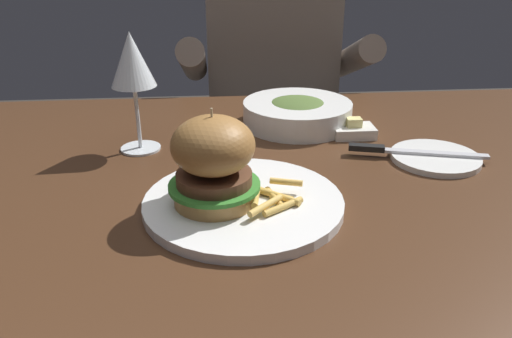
{
  "coord_description": "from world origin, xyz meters",
  "views": [
    {
      "loc": [
        -0.12,
        -0.69,
        1.08
      ],
      "look_at": [
        -0.07,
        -0.05,
        0.78
      ],
      "focal_mm": 35.0,
      "sensor_mm": 36.0,
      "label": 1
    }
  ],
  "objects_px": {
    "wine_glass": "(132,63)",
    "table_knife": "(404,151)",
    "burger_sandwich": "(213,161)",
    "main_plate": "(243,203)",
    "diner_person": "(270,125)",
    "butter_dish": "(353,130)",
    "soup_bowl": "(297,112)",
    "bread_plate": "(435,158)"
  },
  "relations": [
    {
      "from": "wine_glass",
      "to": "table_knife",
      "type": "distance_m",
      "value": 0.48
    },
    {
      "from": "burger_sandwich",
      "to": "table_knife",
      "type": "distance_m",
      "value": 0.36
    },
    {
      "from": "main_plate",
      "to": "burger_sandwich",
      "type": "xyz_separation_m",
      "value": [
        -0.04,
        -0.01,
        0.07
      ]
    },
    {
      "from": "table_knife",
      "to": "diner_person",
      "type": "height_order",
      "value": "diner_person"
    },
    {
      "from": "table_knife",
      "to": "diner_person",
      "type": "xyz_separation_m",
      "value": [
        -0.15,
        0.67,
        -0.19
      ]
    },
    {
      "from": "main_plate",
      "to": "burger_sandwich",
      "type": "distance_m",
      "value": 0.08
    },
    {
      "from": "burger_sandwich",
      "to": "butter_dish",
      "type": "distance_m",
      "value": 0.38
    },
    {
      "from": "butter_dish",
      "to": "diner_person",
      "type": "relative_size",
      "value": 0.07
    },
    {
      "from": "table_knife",
      "to": "diner_person",
      "type": "relative_size",
      "value": 0.19
    },
    {
      "from": "soup_bowl",
      "to": "burger_sandwich",
      "type": "bearing_deg",
      "value": -116.49
    },
    {
      "from": "burger_sandwich",
      "to": "diner_person",
      "type": "relative_size",
      "value": 0.11
    },
    {
      "from": "soup_bowl",
      "to": "diner_person",
      "type": "bearing_deg",
      "value": 89.6
    },
    {
      "from": "burger_sandwich",
      "to": "table_knife",
      "type": "height_order",
      "value": "burger_sandwich"
    },
    {
      "from": "diner_person",
      "to": "main_plate",
      "type": "bearing_deg",
      "value": -99.16
    },
    {
      "from": "butter_dish",
      "to": "wine_glass",
      "type": "bearing_deg",
      "value": -175.62
    },
    {
      "from": "bread_plate",
      "to": "diner_person",
      "type": "distance_m",
      "value": 0.74
    },
    {
      "from": "bread_plate",
      "to": "butter_dish",
      "type": "bearing_deg",
      "value": 131.44
    },
    {
      "from": "wine_glass",
      "to": "table_knife",
      "type": "bearing_deg",
      "value": -10.03
    },
    {
      "from": "bread_plate",
      "to": "table_knife",
      "type": "distance_m",
      "value": 0.05
    },
    {
      "from": "table_knife",
      "to": "soup_bowl",
      "type": "bearing_deg",
      "value": 129.89
    },
    {
      "from": "butter_dish",
      "to": "main_plate",
      "type": "bearing_deg",
      "value": -131.09
    },
    {
      "from": "burger_sandwich",
      "to": "diner_person",
      "type": "distance_m",
      "value": 0.88
    },
    {
      "from": "burger_sandwich",
      "to": "table_knife",
      "type": "bearing_deg",
      "value": 25.47
    },
    {
      "from": "burger_sandwich",
      "to": "soup_bowl",
      "type": "distance_m",
      "value": 0.38
    },
    {
      "from": "main_plate",
      "to": "burger_sandwich",
      "type": "height_order",
      "value": "burger_sandwich"
    },
    {
      "from": "butter_dish",
      "to": "soup_bowl",
      "type": "relative_size",
      "value": 0.36
    },
    {
      "from": "wine_glass",
      "to": "butter_dish",
      "type": "height_order",
      "value": "wine_glass"
    },
    {
      "from": "burger_sandwich",
      "to": "main_plate",
      "type": "bearing_deg",
      "value": 8.97
    },
    {
      "from": "table_knife",
      "to": "wine_glass",
      "type": "bearing_deg",
      "value": 169.97
    },
    {
      "from": "wine_glass",
      "to": "bread_plate",
      "type": "xyz_separation_m",
      "value": [
        0.5,
        -0.09,
        -0.15
      ]
    },
    {
      "from": "main_plate",
      "to": "soup_bowl",
      "type": "xyz_separation_m",
      "value": [
        0.13,
        0.33,
        0.02
      ]
    },
    {
      "from": "diner_person",
      "to": "wine_glass",
      "type": "bearing_deg",
      "value": -116.85
    },
    {
      "from": "table_knife",
      "to": "butter_dish",
      "type": "height_order",
      "value": "butter_dish"
    },
    {
      "from": "wine_glass",
      "to": "diner_person",
      "type": "relative_size",
      "value": 0.17
    },
    {
      "from": "table_knife",
      "to": "diner_person",
      "type": "bearing_deg",
      "value": 102.59
    },
    {
      "from": "main_plate",
      "to": "wine_glass",
      "type": "relative_size",
      "value": 1.35
    },
    {
      "from": "main_plate",
      "to": "burger_sandwich",
      "type": "bearing_deg",
      "value": -171.03
    },
    {
      "from": "table_knife",
      "to": "butter_dish",
      "type": "distance_m",
      "value": 0.12
    },
    {
      "from": "wine_glass",
      "to": "butter_dish",
      "type": "bearing_deg",
      "value": 4.38
    },
    {
      "from": "table_knife",
      "to": "butter_dish",
      "type": "relative_size",
      "value": 2.9
    },
    {
      "from": "burger_sandwich",
      "to": "soup_bowl",
      "type": "xyz_separation_m",
      "value": [
        0.17,
        0.34,
        -0.05
      ]
    },
    {
      "from": "main_plate",
      "to": "soup_bowl",
      "type": "relative_size",
      "value": 1.28
    }
  ]
}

